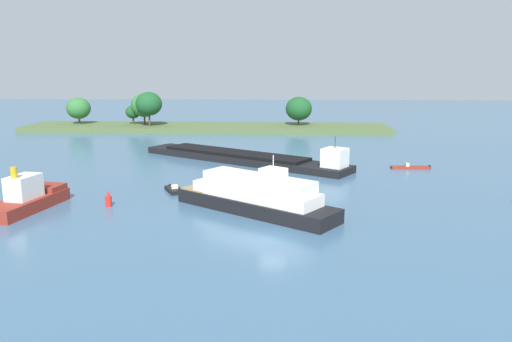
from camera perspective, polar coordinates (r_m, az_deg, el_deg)
name	(u,v)px	position (r m, az deg, el deg)	size (l,w,h in m)	color
ground_plane	(273,238)	(47.35, 1.98, -7.63)	(400.00, 400.00, 0.00)	#3D607F
treeline_island	(194,120)	(127.87, -7.03, 5.74)	(90.38, 15.91, 9.66)	#4C6038
cargo_barge	(246,157)	(83.90, -1.14, 1.57)	(35.93, 25.93, 5.70)	black
small_motorboat	(174,190)	(65.13, -9.28, -2.11)	(3.14, 4.15, 0.99)	black
fishing_skiff	(410,167)	(82.43, 17.07, 0.40)	(6.13, 1.53, 0.88)	maroon
white_riverboat	(256,196)	(55.16, -0.05, -2.85)	(18.62, 15.29, 6.62)	black
tugboat	(28,198)	(61.69, -24.47, -2.79)	(5.61, 11.32, 5.20)	maroon
channel_buoy_red	(109,199)	(59.97, -16.39, -3.12)	(0.70, 0.70, 1.90)	red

